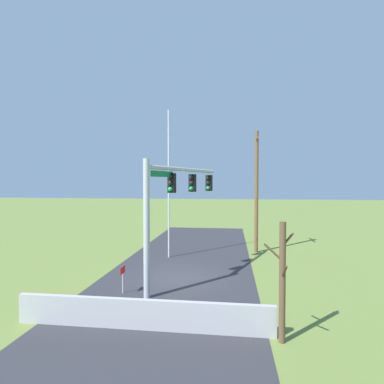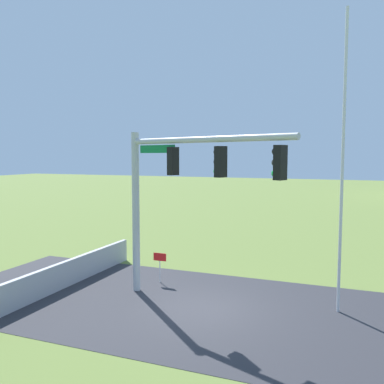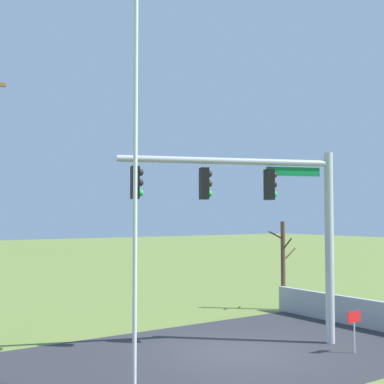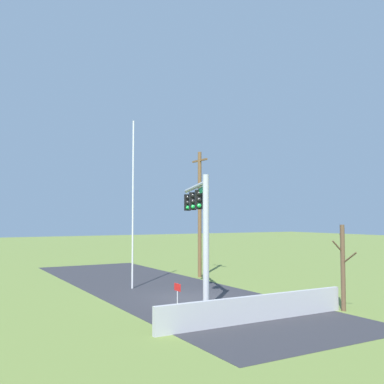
{
  "view_description": "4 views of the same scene",
  "coord_description": "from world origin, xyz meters",
  "px_view_note": "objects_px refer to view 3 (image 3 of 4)",
  "views": [
    {
      "loc": [
        16.01,
        2.79,
        4.99
      ],
      "look_at": [
        -0.02,
        0.74,
        4.52
      ],
      "focal_mm": 28.91,
      "sensor_mm": 36.0,
      "label": 1
    },
    {
      "loc": [
        -4.6,
        12.87,
        5.2
      ],
      "look_at": [
        0.1,
        0.98,
        4.06
      ],
      "focal_mm": 38.8,
      "sensor_mm": 36.0,
      "label": 2
    },
    {
      "loc": [
        -10.08,
        -12.13,
        3.99
      ],
      "look_at": [
        -0.81,
        1.19,
        4.76
      ],
      "focal_mm": 49.27,
      "sensor_mm": 36.0,
      "label": 3
    },
    {
      "loc": [
        20.07,
        -11.27,
        4.1
      ],
      "look_at": [
        0.41,
        -0.01,
        5.41
      ],
      "focal_mm": 41.57,
      "sensor_mm": 36.0,
      "label": 4
    }
  ],
  "objects_px": {
    "signal_mast": "(267,206)",
    "open_sign": "(354,322)",
    "flagpole": "(135,177)",
    "bare_tree": "(283,264)"
  },
  "relations": [
    {
      "from": "signal_mast",
      "to": "open_sign",
      "type": "relative_size",
      "value": 5.3
    },
    {
      "from": "flagpole",
      "to": "open_sign",
      "type": "bearing_deg",
      "value": -5.78
    },
    {
      "from": "signal_mast",
      "to": "open_sign",
      "type": "xyz_separation_m",
      "value": [
        1.58,
        -2.01,
        -3.42
      ]
    },
    {
      "from": "signal_mast",
      "to": "bare_tree",
      "type": "xyz_separation_m",
      "value": [
        5.07,
        4.43,
        -2.37
      ]
    },
    {
      "from": "flagpole",
      "to": "open_sign",
      "type": "height_order",
      "value": "flagpole"
    },
    {
      "from": "flagpole",
      "to": "bare_tree",
      "type": "xyz_separation_m",
      "value": [
        10.41,
        5.74,
        -2.96
      ]
    },
    {
      "from": "open_sign",
      "to": "flagpole",
      "type": "bearing_deg",
      "value": 174.22
    },
    {
      "from": "signal_mast",
      "to": "open_sign",
      "type": "bearing_deg",
      "value": -51.81
    },
    {
      "from": "flagpole",
      "to": "open_sign",
      "type": "distance_m",
      "value": 8.02
    },
    {
      "from": "flagpole",
      "to": "signal_mast",
      "type": "bearing_deg",
      "value": 13.75
    }
  ]
}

